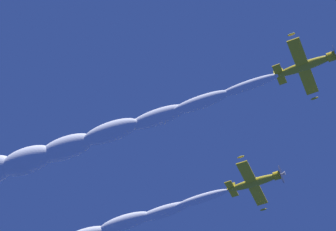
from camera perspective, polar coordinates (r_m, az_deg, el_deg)
airplane_lead at (r=73.88m, az=10.99°, el=3.96°), size 7.14×6.72×2.40m
airplane_left_wingman at (r=81.42m, az=7.00°, el=-5.27°), size 7.16×6.73×2.37m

